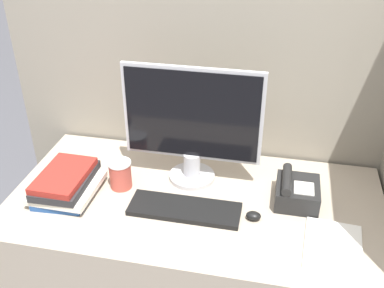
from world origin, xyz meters
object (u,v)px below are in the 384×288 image
object	(u,v)px
coffee_cup	(120,174)
desk_telephone	(296,192)
keyboard	(185,209)
mouse	(253,216)
monitor	(192,126)
book_stack	(66,184)

from	to	relation	value
coffee_cup	desk_telephone	world-z (taller)	coffee_cup
coffee_cup	keyboard	bearing A→B (deg)	-19.34
mouse	desk_telephone	size ratio (longest dim) A/B	0.31
keyboard	desk_telephone	distance (m)	0.44
coffee_cup	desk_telephone	distance (m)	0.70
monitor	coffee_cup	distance (m)	0.35
keyboard	monitor	bearing A→B (deg)	94.61
monitor	desk_telephone	size ratio (longest dim) A/B	3.05
book_stack	desk_telephone	distance (m)	0.91
desk_telephone	keyboard	bearing A→B (deg)	-160.26
keyboard	book_stack	world-z (taller)	book_stack
keyboard	coffee_cup	xyz separation A→B (m)	(-0.29, 0.10, 0.05)
mouse	book_stack	xyz separation A→B (m)	(-0.75, 0.00, 0.04)
desk_telephone	monitor	bearing A→B (deg)	170.19
mouse	desk_telephone	world-z (taller)	desk_telephone
monitor	desk_telephone	distance (m)	0.48
book_stack	keyboard	bearing A→B (deg)	-1.00
monitor	keyboard	size ratio (longest dim) A/B	1.31
mouse	keyboard	bearing A→B (deg)	-178.52
monitor	mouse	world-z (taller)	monitor
mouse	coffee_cup	size ratio (longest dim) A/B	0.47
monitor	book_stack	world-z (taller)	monitor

